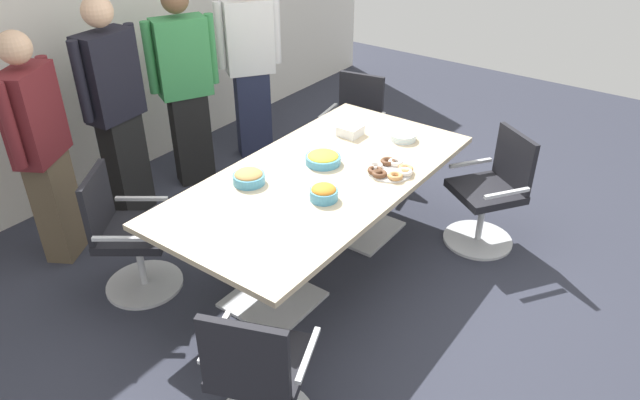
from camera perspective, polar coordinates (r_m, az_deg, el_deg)
The scene contains 17 objects.
ground_plane at distance 4.48m, azimuth 0.00°, elevation -6.07°, with size 10.00×10.00×0.01m, color #2D303D.
back_wall at distance 5.50m, azimuth -21.41°, elevation 15.41°, with size 8.00×0.10×2.80m, color white.
conference_table at distance 4.13m, azimuth 0.00°, elevation 0.89°, with size 2.40×1.20×0.75m.
office_chair_0 at distance 4.68m, azimuth 16.22°, elevation 0.36°, with size 0.75×0.75×0.91m.
office_chair_1 at distance 5.57m, azimuth 3.30°, elevation 6.72°, with size 0.63×0.63×0.91m.
office_chair_2 at distance 4.23m, azimuth -18.11°, elevation -3.61°, with size 0.75×0.75×0.91m.
office_chair_3 at distance 3.12m, azimuth -5.93°, elevation -16.78°, with size 0.70×0.70×0.91m.
person_standing_0 at distance 4.57m, azimuth -25.39°, elevation 4.59°, with size 0.57×0.41×1.71m.
person_standing_1 at distance 4.93m, azimuth -19.21°, elevation 8.47°, with size 0.61×0.26×1.80m.
person_standing_2 at distance 5.31m, azimuth -12.93°, elevation 10.73°, with size 0.58×0.39×1.76m.
person_standing_3 at distance 5.74m, azimuth -6.78°, elevation 12.99°, with size 0.54×0.43×1.78m.
snack_bowl_chips_orange at distance 3.77m, azimuth 0.36°, elevation 0.73°, with size 0.18×0.18×0.10m.
snack_bowl_cookies at distance 3.98m, azimuth -6.92°, elevation 2.23°, with size 0.22×0.22×0.09m.
snack_bowl_chips_yellow at distance 4.21m, azimuth 0.30°, elevation 4.08°, with size 0.25×0.25×0.09m.
donut_platter at distance 4.13m, azimuth 6.79°, elevation 2.96°, with size 0.32×0.32×0.04m.
plate_stack at distance 4.61m, azimuth 8.05°, elevation 6.11°, with size 0.20×0.20×0.05m.
napkin_pile at distance 4.65m, azimuth 2.97°, elevation 6.76°, with size 0.17×0.17×0.08m, color white.
Camera 1 is at (-2.88, -2.10, 2.72)m, focal length 32.99 mm.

